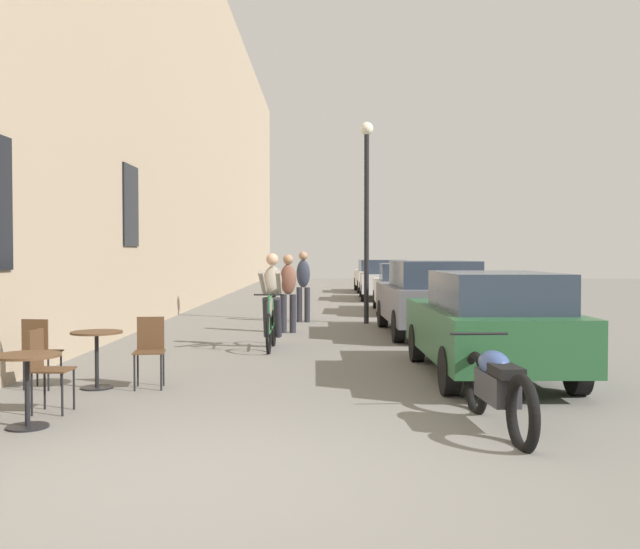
% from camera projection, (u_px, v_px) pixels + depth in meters
% --- Properties ---
extents(ground_plane, '(88.00, 88.00, 0.00)m').
position_uv_depth(ground_plane, '(207.00, 477.00, 5.41)').
color(ground_plane, slate).
extents(building_facade_left, '(0.54, 68.00, 12.33)m').
position_uv_depth(building_facade_left, '(164.00, 89.00, 19.25)').
color(building_facade_left, tan).
rests_on(building_facade_left, ground_plane).
extents(cafe_table_near, '(0.64, 0.64, 0.72)m').
position_uv_depth(cafe_table_near, '(27.00, 375.00, 6.93)').
color(cafe_table_near, black).
rests_on(cafe_table_near, ground_plane).
extents(cafe_chair_near_toward_wall, '(0.39, 0.39, 0.89)m').
position_uv_depth(cafe_chair_near_toward_wall, '(46.00, 364.00, 7.60)').
color(cafe_chair_near_toward_wall, black).
rests_on(cafe_chair_near_toward_wall, ground_plane).
extents(cafe_table_mid, '(0.64, 0.64, 0.72)m').
position_uv_depth(cafe_table_mid, '(97.00, 347.00, 8.97)').
color(cafe_table_mid, black).
rests_on(cafe_table_mid, ground_plane).
extents(cafe_chair_mid_toward_street, '(0.42, 0.42, 0.89)m').
position_uv_depth(cafe_chair_mid_toward_street, '(39.00, 348.00, 8.90)').
color(cafe_chair_mid_toward_street, black).
rests_on(cafe_chair_mid_toward_street, ground_plane).
extents(cafe_chair_mid_toward_wall, '(0.43, 0.43, 0.89)m').
position_uv_depth(cafe_chair_mid_toward_wall, '(150.00, 347.00, 9.05)').
color(cafe_chair_mid_toward_wall, black).
rests_on(cafe_chair_mid_toward_wall, ground_plane).
extents(cyclist_on_bicycle, '(0.52, 1.76, 1.74)m').
position_uv_depth(cyclist_on_bicycle, '(272.00, 303.00, 12.78)').
color(cyclist_on_bicycle, black).
rests_on(cyclist_on_bicycle, ground_plane).
extents(pedestrian_near, '(0.35, 0.25, 1.69)m').
position_uv_depth(pedestrian_near, '(288.00, 289.00, 15.33)').
color(pedestrian_near, '#26262D').
rests_on(pedestrian_near, ground_plane).
extents(pedestrian_mid, '(0.37, 0.29, 1.76)m').
position_uv_depth(pedestrian_mid, '(303.00, 282.00, 17.76)').
color(pedestrian_mid, '#26262D').
rests_on(pedestrian_mid, ground_plane).
extents(street_lamp, '(0.32, 0.32, 4.90)m').
position_uv_depth(street_lamp, '(367.00, 196.00, 17.33)').
color(street_lamp, black).
rests_on(street_lamp, ground_plane).
extents(parked_car_nearest, '(1.78, 4.11, 1.45)m').
position_uv_depth(parked_car_nearest, '(489.00, 323.00, 9.76)').
color(parked_car_nearest, '#23512D').
rests_on(parked_car_nearest, ground_plane).
extents(parked_car_second, '(1.93, 4.41, 1.56)m').
position_uv_depth(parked_car_second, '(430.00, 296.00, 14.96)').
color(parked_car_second, '#595960').
rests_on(parked_car_second, ground_plane).
extents(parked_car_third, '(1.81, 4.07, 1.43)m').
position_uv_depth(parked_car_third, '(404.00, 287.00, 20.75)').
color(parked_car_third, beige).
rests_on(parked_car_third, ground_plane).
extents(parked_car_fourth, '(1.87, 4.23, 1.49)m').
position_uv_depth(parked_car_fourth, '(384.00, 279.00, 26.69)').
color(parked_car_fourth, '#B7B7BC').
rests_on(parked_car_fourth, ground_plane).
extents(parked_car_fifth, '(1.75, 4.07, 1.44)m').
position_uv_depth(parked_car_fifth, '(375.00, 275.00, 32.02)').
color(parked_car_fifth, beige).
rests_on(parked_car_fifth, ground_plane).
extents(parked_motorcycle, '(0.62, 2.15, 0.92)m').
position_uv_depth(parked_motorcycle, '(497.00, 387.00, 6.92)').
color(parked_motorcycle, black).
rests_on(parked_motorcycle, ground_plane).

